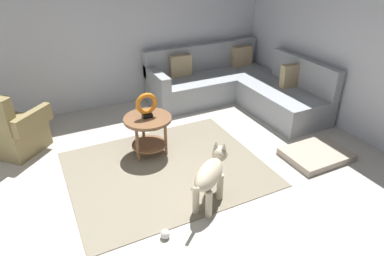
{
  "coord_description": "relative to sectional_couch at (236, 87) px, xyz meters",
  "views": [
    {
      "loc": [
        -1.1,
        -2.52,
        2.44
      ],
      "look_at": [
        0.45,
        0.6,
        0.55
      ],
      "focal_mm": 31.88,
      "sensor_mm": 36.0,
      "label": 1
    }
  ],
  "objects": [
    {
      "name": "armchair",
      "position": [
        -3.47,
        -0.06,
        0.03
      ],
      "size": [
        0.99,
        0.99,
        0.88
      ],
      "rotation": [
        0.0,
        0.0,
        -0.8
      ],
      "color": "olive",
      "rests_on": "ground_plane"
    },
    {
      "name": "side_table",
      "position": [
        -1.91,
        -0.9,
        0.12
      ],
      "size": [
        0.6,
        0.6,
        0.54
      ],
      "color": "brown",
      "rests_on": "ground_plane"
    },
    {
      "name": "ground_plane",
      "position": [
        -1.99,
        -2.01,
        -0.34
      ],
      "size": [
        6.0,
        6.0,
        0.1
      ],
      "primitive_type": "cube",
      "color": "beige"
    },
    {
      "name": "sectional_couch",
      "position": [
        0.0,
        0.0,
        0.0
      ],
      "size": [
        2.2,
        2.25,
        0.88
      ],
      "color": "#9EA3A8",
      "rests_on": "ground_plane"
    },
    {
      "name": "dog_toy_ball",
      "position": [
        -2.28,
        -2.34,
        -0.25
      ],
      "size": [
        0.09,
        0.09,
        0.09
      ],
      "primitive_type": "sphere",
      "color": "silver",
      "rests_on": "ground_plane"
    },
    {
      "name": "torus_sculpture",
      "position": [
        -1.91,
        -0.9,
        0.42
      ],
      "size": [
        0.28,
        0.08,
        0.33
      ],
      "color": "black",
      "rests_on": "side_table"
    },
    {
      "name": "wall_back",
      "position": [
        -1.99,
        0.93,
        1.06
      ],
      "size": [
        6.0,
        0.12,
        2.7
      ],
      "primitive_type": "cube",
      "color": "silver",
      "rests_on": "ground_plane"
    },
    {
      "name": "area_rug",
      "position": [
        -1.84,
        -1.31,
        -0.29
      ],
      "size": [
        2.3,
        1.9,
        0.01
      ],
      "primitive_type": "cube",
      "color": "gray",
      "rests_on": "ground_plane"
    },
    {
      "name": "dog_bed_mat",
      "position": [
        -0.01,
        -1.93,
        -0.25
      ],
      "size": [
        0.8,
        0.6,
        0.09
      ],
      "primitive_type": "cube",
      "color": "#B2A38E",
      "rests_on": "ground_plane"
    },
    {
      "name": "dog",
      "position": [
        -1.67,
        -2.1,
        0.09
      ],
      "size": [
        0.69,
        0.57,
        0.63
      ],
      "rotation": [
        0.0,
        0.0,
        5.39
      ],
      "color": "beige",
      "rests_on": "ground_plane"
    }
  ]
}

